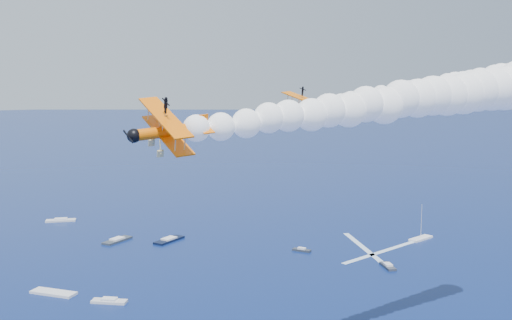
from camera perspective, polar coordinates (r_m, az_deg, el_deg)
name	(u,v)px	position (r m, az deg, el deg)	size (l,w,h in m)	color
biplane_lead	(304,107)	(108.82, 4.35, 4.80)	(8.29, 9.30, 5.60)	orange
biplane_trail	(170,131)	(61.34, -7.71, 2.59)	(8.29, 9.29, 5.60)	#FF6A05
smoke_trail_lead	(429,89)	(130.75, 15.32, 6.14)	(62.54, 18.83, 11.49)	white
smoke_trail_trail	(417,99)	(78.51, 14.30, 5.35)	(63.37, 14.11, 11.49)	white
spectator_boats	(101,275)	(195.58, -13.79, -10.01)	(223.06, 169.37, 0.70)	white
boat_wakes	(371,250)	(220.43, 10.32, -7.93)	(36.25, 37.57, 0.04)	white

